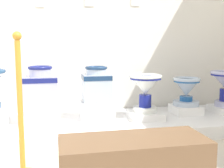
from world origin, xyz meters
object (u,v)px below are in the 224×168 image
Objects in this scene: antique_toilet_tall_cobalt at (96,84)px; plinth_block_central_ornate at (224,109)px; plinth_block_tall_cobalt at (97,110)px; plinth_block_pale_glazed at (145,115)px; info_placard_fourth at (135,1)px; info_placard_third at (90,1)px; antique_toilet_pale_glazed at (145,87)px; plinth_block_slender_white at (42,118)px; antique_toilet_rightmost at (186,89)px; info_placard_second at (40,1)px; plinth_block_rightmost at (186,109)px; antique_toilet_slender_white at (41,90)px; stanchion_post_near_left at (21,130)px.

antique_toilet_tall_cobalt reaches higher than plinth_block_central_ornate.
plinth_block_central_ornate is (1.62, -0.02, -0.06)m from plinth_block_tall_cobalt.
plinth_block_tall_cobalt is at bearing 170.06° from plinth_block_pale_glazed.
info_placard_third is at bearing 180.00° from info_placard_fourth.
antique_toilet_pale_glazed is 1.28× the size of plinth_block_central_ornate.
plinth_block_pale_glazed is (1.15, -0.05, -0.02)m from plinth_block_slender_white.
antique_toilet_tall_cobalt is 1.07m from info_placard_third.
plinth_block_tall_cobalt is 0.93× the size of antique_toilet_tall_cobalt.
antique_toilet_tall_cobalt is at bearing 170.06° from antique_toilet_pale_glazed.
info_placard_fourth reaches higher than plinth_block_slender_white.
plinth_block_central_ornate is at bearing 4.27° from antique_toilet_pale_glazed.
plinth_block_pale_glazed is 3.14× the size of info_placard_fourth.
antique_toilet_pale_glazed reaches higher than plinth_block_pale_glazed.
antique_toilet_tall_cobalt is at bearing -88.81° from info_placard_third.
antique_toilet_pale_glazed is at bearing -175.73° from plinth_block_central_ornate.
info_placard_second is at bearing 165.40° from antique_toilet_rightmost.
plinth_block_rightmost is at bearing 0.56° from plinth_block_tall_cobalt.
info_placard_second is at bearing 168.03° from plinth_block_central_ornate.
plinth_block_tall_cobalt reaches higher than plinth_block_central_ornate.
info_placard_fourth is at bearing 86.17° from antique_toilet_pale_glazed.
plinth_block_tall_cobalt is at bearing -88.81° from info_placard_third.
plinth_block_slender_white is 1.15× the size of plinth_block_central_ornate.
plinth_block_slender_white is at bearing -176.04° from plinth_block_tall_cobalt.
plinth_block_central_ornate is at bearing -2.91° from plinth_block_rightmost.
info_placard_fourth is (1.19, 0.50, 1.34)m from plinth_block_slender_white.
info_placard_second is at bearing 180.00° from info_placard_fourth.
plinth_block_central_ornate is (0.51, -0.03, -0.01)m from plinth_block_rightmost.
plinth_block_slender_white reaches higher than plinth_block_rightmost.
plinth_block_tall_cobalt reaches higher than plinth_block_slender_white.
info_placard_second is at bearing 142.94° from antique_toilet_tall_cobalt.
antique_toilet_pale_glazed is (1.15, -0.05, 0.01)m from antique_toilet_slender_white.
antique_toilet_rightmost is at bearing 10.74° from plinth_block_pale_glazed.
antique_toilet_slender_white is 2.25m from plinth_block_central_ornate.
plinth_block_central_ornate is 0.32× the size of stanchion_post_near_left.
info_placard_fourth is (0.58, 0.46, 1.29)m from plinth_block_tall_cobalt.
info_placard_fourth reaches higher than info_placard_third.
info_placard_fourth reaches higher than antique_toilet_slender_white.
plinth_block_pale_glazed is at bearing 36.24° from stanchion_post_near_left.
plinth_block_pale_glazed is at bearing -9.94° from antique_toilet_tall_cobalt.
antique_toilet_slender_white is 1.50× the size of plinth_block_central_ornate.
plinth_block_tall_cobalt is 2.99× the size of info_placard_third.
antique_toilet_pale_glazed is 3.19× the size of info_placard_second.
info_placard_fourth is (0.04, 0.55, 1.03)m from antique_toilet_pale_glazed.
info_placard_third is (-0.55, 0.55, 1.01)m from antique_toilet_pale_glazed.
plinth_block_tall_cobalt is 0.35× the size of stanchion_post_near_left.
antique_toilet_pale_glazed is 1.17m from info_placard_fourth.
antique_toilet_slender_white reaches higher than plinth_block_rightmost.
antique_toilet_slender_white is 0.98m from stanchion_post_near_left.
plinth_block_rightmost is 2.44× the size of info_placard_second.
info_placard_second is 1.86m from stanchion_post_near_left.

